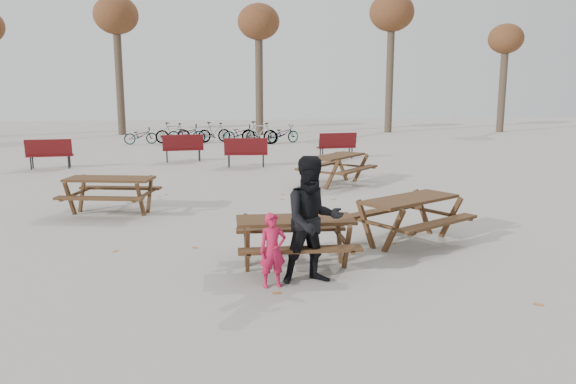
{
  "coord_description": "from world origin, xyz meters",
  "views": [
    {
      "loc": [
        -1.06,
        -8.32,
        2.76
      ],
      "look_at": [
        0.0,
        1.0,
        1.0
      ],
      "focal_mm": 35.0,
      "sensor_mm": 36.0,
      "label": 1
    }
  ],
  "objects": [
    {
      "name": "ground",
      "position": [
        0.0,
        0.0,
        0.0
      ],
      "size": [
        80.0,
        80.0,
        0.0
      ],
      "primitive_type": "plane",
      "color": "gray",
      "rests_on": "ground"
    },
    {
      "name": "main_picnic_table",
      "position": [
        0.0,
        0.0,
        0.59
      ],
      "size": [
        1.8,
        1.45,
        0.78
      ],
      "color": "#321A12",
      "rests_on": "ground"
    },
    {
      "name": "food_tray",
      "position": [
        0.09,
        -0.14,
        0.79
      ],
      "size": [
        0.18,
        0.11,
        0.03
      ],
      "primitive_type": "cube",
      "color": "white",
      "rests_on": "main_picnic_table"
    },
    {
      "name": "bread_roll",
      "position": [
        0.09,
        -0.14,
        0.83
      ],
      "size": [
        0.14,
        0.06,
        0.05
      ],
      "primitive_type": "ellipsoid",
      "color": "tan",
      "rests_on": "food_tray"
    },
    {
      "name": "soda_bottle",
      "position": [
        0.08,
        -0.2,
        0.85
      ],
      "size": [
        0.07,
        0.07,
        0.17
      ],
      "color": "silver",
      "rests_on": "main_picnic_table"
    },
    {
      "name": "child",
      "position": [
        -0.42,
        -0.84,
        0.53
      ],
      "size": [
        0.43,
        0.32,
        1.06
      ],
      "primitive_type": "imported",
      "rotation": [
        0.0,
        0.0,
        0.19
      ],
      "color": "#B5163F",
      "rests_on": "ground"
    },
    {
      "name": "adult",
      "position": [
        0.15,
        -0.74,
        0.91
      ],
      "size": [
        0.99,
        0.83,
        1.82
      ],
      "primitive_type": "imported",
      "rotation": [
        0.0,
        0.0,
        0.16
      ],
      "color": "black",
      "rests_on": "ground"
    },
    {
      "name": "picnic_table_east",
      "position": [
        2.21,
        1.17,
        0.41
      ],
      "size": [
        2.42,
        2.3,
        0.82
      ],
      "primitive_type": null,
      "rotation": [
        0.0,
        0.0,
        0.56
      ],
      "color": "#321A12",
      "rests_on": "ground"
    },
    {
      "name": "picnic_table_north",
      "position": [
        -3.58,
        4.16,
        0.4
      ],
      "size": [
        2.11,
        1.82,
        0.8
      ],
      "primitive_type": null,
      "rotation": [
        0.0,
        0.0,
        -0.18
      ],
      "color": "#321A12",
      "rests_on": "ground"
    },
    {
      "name": "picnic_table_far",
      "position": [
        2.12,
        7.27,
        0.42
      ],
      "size": [
        2.5,
        2.53,
        0.85
      ],
      "primitive_type": null,
      "rotation": [
        0.0,
        0.0,
        0.84
      ],
      "color": "#321A12",
      "rests_on": "ground"
    },
    {
      "name": "park_bench_row",
      "position": [
        -1.66,
        12.18,
        0.52
      ],
      "size": [
        11.86,
        2.46,
        1.03
      ],
      "color": "#5C1215",
      "rests_on": "ground"
    },
    {
      "name": "bicycle_row",
      "position": [
        -1.41,
        19.74,
        0.49
      ],
      "size": [
        8.74,
        2.17,
        1.1
      ],
      "color": "black",
      "rests_on": "ground"
    },
    {
      "name": "tree_row",
      "position": [
        0.9,
        25.15,
        6.19
      ],
      "size": [
        32.17,
        3.52,
        8.26
      ],
      "color": "#382B21",
      "rests_on": "ground"
    },
    {
      "name": "fallen_leaves",
      "position": [
        0.5,
        2.5,
        0.0
      ],
      "size": [
        11.0,
        11.0,
        0.01
      ],
      "primitive_type": null,
      "color": "#B2672A",
      "rests_on": "ground"
    }
  ]
}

